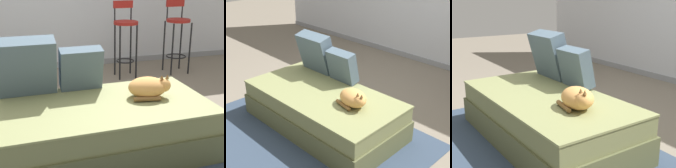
{
  "view_description": "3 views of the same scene",
  "coord_description": "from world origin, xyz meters",
  "views": [
    {
      "loc": [
        -0.53,
        -2.61,
        1.4
      ],
      "look_at": [
        0.15,
        -0.3,
        0.55
      ],
      "focal_mm": 50.0,
      "sensor_mm": 36.0,
      "label": 1
    },
    {
      "loc": [
        2.35,
        -2.4,
        1.98
      ],
      "look_at": [
        0.15,
        -0.3,
        0.55
      ],
      "focal_mm": 50.0,
      "sensor_mm": 36.0,
      "label": 2
    },
    {
      "loc": [
        2.31,
        -1.71,
        1.27
      ],
      "look_at": [
        0.15,
        -0.3,
        0.55
      ],
      "focal_mm": 50.0,
      "sensor_mm": 36.0,
      "label": 3
    }
  ],
  "objects": [
    {
      "name": "wall_baseboard_trim",
      "position": [
        0.0,
        2.2,
        0.04
      ],
      "size": [
        8.0,
        0.02,
        0.09
      ],
      "primitive_type": "cube",
      "color": "gray",
      "rests_on": "ground"
    },
    {
      "name": "ground_plane",
      "position": [
        0.0,
        0.0,
        0.0
      ],
      "size": [
        16.0,
        16.0,
        0.0
      ],
      "primitive_type": "plane",
      "color": "slate",
      "rests_on": "ground"
    },
    {
      "name": "bar_stool_by_doorway",
      "position": [
        1.67,
        1.48,
        0.63
      ],
      "size": [
        0.34,
        0.34,
        1.05
      ],
      "color": "black",
      "rests_on": "ground"
    },
    {
      "name": "throw_pillow_middle",
      "position": [
        -0.05,
        -0.04,
        0.62
      ],
      "size": [
        0.37,
        0.22,
        0.39
      ],
      "color": "#4C6070",
      "rests_on": "couch"
    },
    {
      "name": "cat",
      "position": [
        0.45,
        -0.37,
        0.52
      ],
      "size": [
        0.36,
        0.29,
        0.2
      ],
      "color": "tan",
      "rests_on": "couch"
    },
    {
      "name": "throw_pillow_corner",
      "position": [
        -0.51,
        -0.05,
        0.68
      ],
      "size": [
        0.48,
        0.3,
        0.5
      ],
      "color": "#4C6070",
      "rests_on": "couch"
    },
    {
      "name": "bar_stool_near_window",
      "position": [
        0.87,
        1.48,
        0.64
      ],
      "size": [
        0.34,
        0.34,
        1.06
      ],
      "color": "black",
      "rests_on": "ground"
    },
    {
      "name": "couch",
      "position": [
        0.0,
        -0.4,
        0.22
      ],
      "size": [
        1.84,
        0.97,
        0.43
      ],
      "color": "brown",
      "rests_on": "ground"
    }
  ]
}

